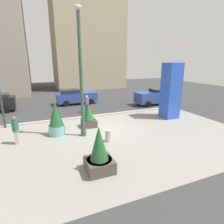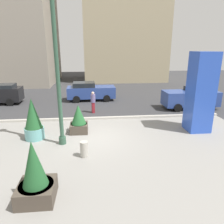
{
  "view_description": "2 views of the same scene",
  "coord_description": "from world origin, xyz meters",
  "views": [
    {
      "loc": [
        -4.17,
        -11.55,
        4.69
      ],
      "look_at": [
        0.69,
        0.29,
        1.12
      ],
      "focal_mm": 28.95,
      "sensor_mm": 36.0,
      "label": 1
    },
    {
      "loc": [
        -0.13,
        -10.83,
        4.81
      ],
      "look_at": [
        1.01,
        0.7,
        1.26
      ],
      "focal_mm": 33.67,
      "sensor_mm": 36.0,
      "label": 2
    }
  ],
  "objects": [
    {
      "name": "potted_plant_near_right",
      "position": [
        -0.93,
        0.88,
        0.77
      ],
      "size": [
        1.02,
        1.02,
        1.67
      ],
      "color": "#4C4238",
      "rests_on": "ground_plane"
    },
    {
      "name": "plaza_pavement",
      "position": [
        0.0,
        -2.0,
        0.0
      ],
      "size": [
        18.0,
        10.0,
        0.02
      ],
      "primitive_type": "cube",
      "color": "gray",
      "rests_on": "ground_plane"
    },
    {
      "name": "curb_strip",
      "position": [
        0.0,
        3.12,
        0.08
      ],
      "size": [
        18.0,
        0.24,
        0.16
      ],
      "primitive_type": "cube",
      "color": "#B7B2A8",
      "rests_on": "ground_plane"
    },
    {
      "name": "potted_plant_near_left",
      "position": [
        -2.01,
        -4.81,
        0.87
      ],
      "size": [
        1.18,
        1.18,
        2.11
      ],
      "color": "#4C4238",
      "rests_on": "ground_plane"
    },
    {
      "name": "lamp_post",
      "position": [
        -1.71,
        -0.62,
        3.76
      ],
      "size": [
        0.44,
        0.44,
        7.7
      ],
      "color": "#335642",
      "rests_on": "ground_plane"
    },
    {
      "name": "potted_plant_by_pillar",
      "position": [
        -3.31,
        0.19,
        1.07
      ],
      "size": [
        1.03,
        1.03,
        2.29
      ],
      "color": "#6BB2B2",
      "rests_on": "ground_plane"
    },
    {
      "name": "pedestrian_by_curb",
      "position": [
        -5.63,
        -0.38,
        0.94
      ],
      "size": [
        0.39,
        0.39,
        1.69
      ],
      "color": "#B2AD9E",
      "rests_on": "ground_plane"
    },
    {
      "name": "ground_plane",
      "position": [
        0.0,
        4.0,
        0.0
      ],
      "size": [
        60.0,
        60.0,
        0.0
      ],
      "primitive_type": "plane",
      "color": "#38383A"
    },
    {
      "name": "car_curb_east",
      "position": [
        7.96,
        5.21,
        0.91
      ],
      "size": [
        4.43,
        1.97,
        1.76
      ],
      "color": "#2D4793",
      "rests_on": "ground_plane"
    },
    {
      "name": "concrete_bollard",
      "position": [
        -0.55,
        -2.1,
        0.38
      ],
      "size": [
        0.36,
        0.36,
        0.75
      ],
      "primitive_type": "cylinder",
      "color": "#B2ADA3",
      "rests_on": "ground_plane"
    },
    {
      "name": "pedestrian_on_sidewalk",
      "position": [
        -0.04,
        4.76,
        0.92
      ],
      "size": [
        0.42,
        0.42,
        1.65
      ],
      "color": "maroon",
      "rests_on": "ground_plane"
    },
    {
      "name": "car_far_lane",
      "position": [
        -0.26,
        8.87,
        0.86
      ],
      "size": [
        4.51,
        2.09,
        1.72
      ],
      "color": "#2D4793",
      "rests_on": "ground_plane"
    },
    {
      "name": "art_pillar_blue",
      "position": [
        6.15,
        0.55,
        2.31
      ],
      "size": [
        1.27,
        1.27,
        4.62
      ],
      "primitive_type": "cube",
      "color": "blue",
      "rests_on": "ground_plane"
    }
  ]
}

